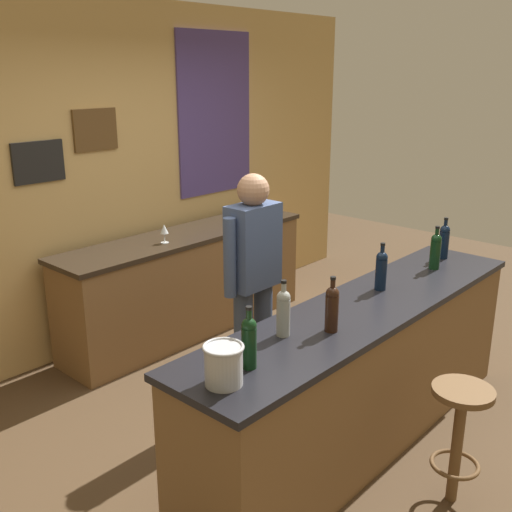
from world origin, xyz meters
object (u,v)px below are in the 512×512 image
object	(u,v)px
wine_glass_b	(250,203)
ice_bucket	(224,364)
coffee_mug	(235,215)
wine_bottle_c	(332,307)
wine_bottle_f	(444,240)
bar_stool	(459,426)
wine_bottle_d	(381,269)
wine_bottle_e	(435,250)
wine_glass_a	(164,230)
wine_bottle_a	(249,341)
wine_bottle_b	(283,311)
bartender	(253,275)

from	to	relation	value
wine_glass_b	ice_bucket	bearing A→B (deg)	-139.27
ice_bucket	coffee_mug	size ratio (longest dim) A/B	1.50
wine_bottle_c	wine_bottle_f	world-z (taller)	same
bar_stool	wine_bottle_d	world-z (taller)	wine_bottle_d
wine_glass_b	wine_bottle_e	bearing A→B (deg)	-100.41
wine_glass_a	bar_stool	bearing A→B (deg)	-94.76
wine_bottle_c	wine_bottle_a	bearing A→B (deg)	175.46
wine_bottle_d	wine_bottle_e	distance (m)	0.62
bar_stool	ice_bucket	distance (m)	1.39
wine_bottle_a	wine_bottle_c	world-z (taller)	same
wine_bottle_f	wine_bottle_c	bearing A→B (deg)	-175.08
bar_stool	coffee_mug	bearing A→B (deg)	67.32
wine_bottle_c	wine_bottle_d	distance (m)	0.74
wine_bottle_a	wine_bottle_f	xyz separation A→B (m)	(2.20, 0.09, 0.00)
coffee_mug	wine_bottle_e	bearing A→B (deg)	-93.47
bar_stool	wine_glass_a	bearing A→B (deg)	85.24
coffee_mug	wine_bottle_b	bearing A→B (deg)	-130.35
ice_bucket	wine_bottle_b	bearing A→B (deg)	12.96
wine_bottle_c	wine_bottle_f	distance (m)	1.61
wine_bottle_b	wine_bottle_c	distance (m)	0.26
wine_bottle_c	wine_bottle_f	xyz separation A→B (m)	(1.61, 0.14, 0.00)
wine_bottle_e	wine_glass_b	size ratio (longest dim) A/B	1.97
wine_bottle_c	wine_bottle_e	distance (m)	1.34
wine_bottle_d	wine_bottle_c	bearing A→B (deg)	-169.38
wine_bottle_b	wine_glass_a	xyz separation A→B (m)	(0.75, 1.87, -0.05)
wine_bottle_b	wine_glass_b	size ratio (longest dim) A/B	1.97
wine_bottle_f	ice_bucket	distance (m)	2.39
ice_bucket	wine_glass_a	size ratio (longest dim) A/B	1.21
wine_bottle_e	coffee_mug	xyz separation A→B (m)	(0.12, 2.05, -0.11)
wine_bottle_b	wine_bottle_e	bearing A→B (deg)	-3.00
wine_bottle_b	bartender	bearing A→B (deg)	52.19
wine_glass_a	wine_bottle_d	bearing A→B (deg)	-84.24
wine_bottle_e	ice_bucket	distance (m)	2.12
wine_bottle_b	wine_bottle_c	size ratio (longest dim) A/B	1.00
bartender	ice_bucket	xyz separation A→B (m)	(-1.13, -0.86, 0.08)
bar_stool	wine_glass_b	distance (m)	3.18
ice_bucket	coffee_mug	distance (m)	3.07
bar_stool	wine_glass_b	bearing A→B (deg)	63.27
wine_bottle_d	ice_bucket	distance (m)	1.51
wine_bottle_d	wine_glass_b	bearing A→B (deg)	63.93
wine_glass_b	coffee_mug	bearing A→B (deg)	-168.31
bar_stool	bartender	bearing A→B (deg)	88.59
wine_bottle_c	bar_stool	bearing A→B (deg)	-63.34
bartender	bar_stool	bearing A→B (deg)	-91.41
wine_bottle_b	wine_bottle_e	world-z (taller)	same
bartender	wine_glass_b	distance (m)	1.89
wine_bottle_a	wine_bottle_d	bearing A→B (deg)	3.85
wine_bottle_c	wine_bottle_f	bearing A→B (deg)	4.92
wine_bottle_c	coffee_mug	distance (m)	2.58
wine_bottle_c	coffee_mug	world-z (taller)	wine_bottle_c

